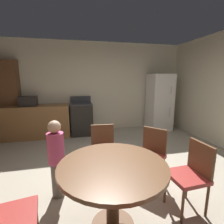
{
  "coord_description": "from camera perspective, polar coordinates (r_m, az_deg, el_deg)",
  "views": [
    {
      "loc": [
        -0.66,
        -2.34,
        1.62
      ],
      "look_at": [
        0.11,
        1.07,
        0.92
      ],
      "focal_mm": 26.74,
      "sensor_mm": 36.0,
      "label": 1
    }
  ],
  "objects": [
    {
      "name": "chair_west",
      "position": [
        1.88,
        -33.41,
        -27.39
      ],
      "size": [
        0.46,
        0.46,
        0.87
      ],
      "rotation": [
        0.0,
        0.0,
        6.45
      ],
      "color": "brown",
      "rests_on": "ground"
    },
    {
      "name": "chair_east",
      "position": [
        2.37,
        25.58,
        -18.05
      ],
      "size": [
        0.42,
        0.42,
        0.87
      ],
      "rotation": [
        0.0,
        0.0,
        3.19
      ],
      "color": "brown",
      "rests_on": "ground"
    },
    {
      "name": "microwave",
      "position": [
        5.03,
        -26.74,
        3.39
      ],
      "size": [
        0.44,
        0.32,
        0.26
      ],
      "primitive_type": "cube",
      "color": "black",
      "rests_on": "kitchen_counter"
    },
    {
      "name": "wall_back",
      "position": [
        5.29,
        -5.57,
        8.37
      ],
      "size": [
        5.73,
        0.12,
        2.7
      ],
      "primitive_type": "cube",
      "color": "beige",
      "rests_on": "ground"
    },
    {
      "name": "chair_north",
      "position": [
        2.81,
        -3.03,
        -12.2
      ],
      "size": [
        0.43,
        0.43,
        0.87
      ],
      "rotation": [
        0.0,
        0.0,
        4.64
      ],
      "color": "brown",
      "rests_on": "ground"
    },
    {
      "name": "pantry_column",
      "position": [
        5.33,
        -31.13,
        3.57
      ],
      "size": [
        0.44,
        0.36,
        2.1
      ],
      "primitive_type": "cube",
      "color": "brown",
      "rests_on": "ground"
    },
    {
      "name": "ground_plane",
      "position": [
        2.92,
        2.79,
        -22.37
      ],
      "size": [
        14.0,
        14.0,
        0.0
      ],
      "primitive_type": "plane",
      "color": "#A89E89"
    },
    {
      "name": "chair_northeast",
      "position": [
        2.71,
        13.24,
        -13.45
      ],
      "size": [
        0.56,
        0.56,
        0.87
      ],
      "rotation": [
        0.0,
        0.0,
        3.86
      ],
      "color": "brown",
      "rests_on": "ground"
    },
    {
      "name": "dining_table",
      "position": [
        1.88,
        0.28,
        -21.66
      ],
      "size": [
        1.13,
        1.13,
        0.76
      ],
      "color": "brown",
      "rests_on": "ground"
    },
    {
      "name": "kitchen_counter",
      "position": [
        5.09,
        -24.12,
        -2.97
      ],
      "size": [
        1.74,
        0.6,
        0.9
      ],
      "primitive_type": "cube",
      "color": "olive",
      "rests_on": "ground"
    },
    {
      "name": "oven_range",
      "position": [
        4.98,
        -10.28,
        -2.22
      ],
      "size": [
        0.6,
        0.6,
        1.1
      ],
      "color": "black",
      "rests_on": "ground"
    },
    {
      "name": "person_child",
      "position": [
        2.45,
        -18.47,
        -14.45
      ],
      "size": [
        0.31,
        0.31,
        1.09
      ],
      "rotation": [
        0.0,
        0.0,
        5.47
      ],
      "color": "#665B51",
      "rests_on": "ground"
    },
    {
      "name": "refrigerator",
      "position": [
        5.51,
        15.89,
        3.2
      ],
      "size": [
        0.68,
        0.68,
        1.76
      ],
      "color": "white",
      "rests_on": "ground"
    }
  ]
}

